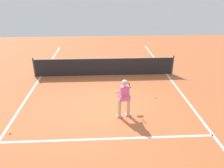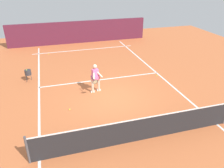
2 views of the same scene
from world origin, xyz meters
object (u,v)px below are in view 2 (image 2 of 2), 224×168
Objects in this scene: tennis_player at (95,77)px; tennis_ball_mid at (157,76)px; tennis_ball_far at (48,54)px; ball_hopper at (28,72)px; tennis_ball_near at (70,109)px.

tennis_ball_mid is at bearing -167.29° from tennis_player.
ball_hopper is at bearing 74.49° from tennis_ball_far.
tennis_ball_far is at bearing -44.10° from tennis_ball_mid.
tennis_ball_near is 4.28m from ball_hopper.
tennis_player is at bearing 145.40° from ball_hopper.
tennis_player reaches higher than tennis_ball_near.
ball_hopper is (3.46, -2.39, -0.30)m from tennis_player.
tennis_player is at bearing -138.00° from tennis_ball_near.
tennis_ball_near is at bearing 42.00° from tennis_player.
ball_hopper is at bearing -63.41° from tennis_ball_near.
tennis_ball_mid is 7.66m from ball_hopper.
tennis_player is at bearing 107.54° from tennis_ball_far.
tennis_player reaches higher than ball_hopper.
tennis_ball_far is (0.63, -8.36, 0.00)m from tennis_ball_near.
ball_hopper is (1.27, 4.56, 0.51)m from tennis_ball_far.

